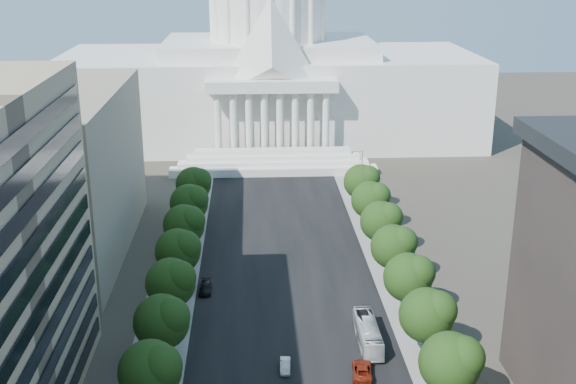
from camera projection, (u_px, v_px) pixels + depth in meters
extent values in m
cube|color=black|center=(285.00, 268.00, 128.00)|extent=(30.00, 260.00, 0.01)
cube|color=gray|center=(177.00, 270.00, 127.05)|extent=(8.00, 260.00, 0.02)
cube|color=gray|center=(390.00, 265.00, 128.95)|extent=(8.00, 260.00, 0.02)
cube|color=white|center=(269.00, 96.00, 213.96)|extent=(120.00, 50.00, 25.00)
cube|color=white|center=(269.00, 46.00, 209.35)|extent=(60.00, 40.00, 4.00)
cube|color=white|center=(272.00, 85.00, 185.86)|extent=(34.00, 8.00, 3.00)
cylinder|color=white|center=(268.00, 11.00, 206.17)|extent=(32.00, 32.00, 16.00)
cube|color=gray|center=(17.00, 175.00, 130.29)|extent=(38.00, 52.00, 30.00)
sphere|color=black|center=(150.00, 371.00, 85.37)|extent=(7.60, 7.60, 7.60)
sphere|color=black|center=(160.00, 366.00, 84.36)|extent=(5.32, 5.32, 5.32)
cylinder|color=#33261C|center=(163.00, 353.00, 98.23)|extent=(0.56, 0.56, 2.94)
sphere|color=black|center=(161.00, 322.00, 96.73)|extent=(7.60, 7.60, 7.60)
sphere|color=black|center=(170.00, 317.00, 95.72)|extent=(5.32, 5.32, 5.32)
cylinder|color=#33261C|center=(172.00, 311.00, 109.59)|extent=(0.56, 0.56, 2.94)
sphere|color=black|center=(170.00, 283.00, 108.09)|extent=(7.60, 7.60, 7.60)
sphere|color=black|center=(179.00, 278.00, 107.08)|extent=(5.32, 5.32, 5.32)
cylinder|color=#33261C|center=(179.00, 277.00, 120.95)|extent=(0.56, 0.56, 2.94)
sphere|color=black|center=(178.00, 251.00, 119.45)|extent=(7.60, 7.60, 7.60)
sphere|color=black|center=(185.00, 246.00, 118.44)|extent=(5.32, 5.32, 5.32)
cylinder|color=#33261C|center=(185.00, 249.00, 132.31)|extent=(0.56, 0.56, 2.94)
sphere|color=black|center=(184.00, 225.00, 130.81)|extent=(7.60, 7.60, 7.60)
sphere|color=black|center=(191.00, 221.00, 129.80)|extent=(5.32, 5.32, 5.32)
cylinder|color=#33261C|center=(190.00, 225.00, 143.67)|extent=(0.56, 0.56, 2.94)
sphere|color=black|center=(189.00, 203.00, 142.17)|extent=(7.60, 7.60, 7.60)
sphere|color=black|center=(195.00, 199.00, 141.16)|extent=(5.32, 5.32, 5.32)
cylinder|color=#33261C|center=(194.00, 205.00, 155.03)|extent=(0.56, 0.56, 2.94)
sphere|color=black|center=(193.00, 184.00, 153.54)|extent=(7.60, 7.60, 7.60)
sphere|color=black|center=(199.00, 180.00, 152.52)|extent=(5.32, 5.32, 5.32)
sphere|color=black|center=(450.00, 363.00, 87.18)|extent=(7.60, 7.60, 7.60)
sphere|color=black|center=(463.00, 357.00, 86.16)|extent=(5.32, 5.32, 5.32)
cylinder|color=#33261C|center=(424.00, 345.00, 100.03)|extent=(0.56, 0.56, 2.94)
sphere|color=black|center=(426.00, 315.00, 98.54)|extent=(7.60, 7.60, 7.60)
sphere|color=black|center=(438.00, 310.00, 97.52)|extent=(5.32, 5.32, 5.32)
cylinder|color=#33261C|center=(406.00, 305.00, 111.39)|extent=(0.56, 0.56, 2.94)
sphere|color=black|center=(408.00, 277.00, 109.90)|extent=(7.60, 7.60, 7.60)
sphere|color=black|center=(418.00, 272.00, 108.88)|extent=(5.32, 5.32, 5.32)
cylinder|color=#33261C|center=(392.00, 272.00, 122.76)|extent=(0.56, 0.56, 2.94)
sphere|color=black|center=(393.00, 247.00, 121.26)|extent=(7.60, 7.60, 7.60)
sphere|color=black|center=(402.00, 242.00, 120.25)|extent=(5.32, 5.32, 5.32)
cylinder|color=#33261C|center=(379.00, 245.00, 134.12)|extent=(0.56, 0.56, 2.94)
sphere|color=black|center=(380.00, 221.00, 132.62)|extent=(7.60, 7.60, 7.60)
sphere|color=black|center=(389.00, 217.00, 131.61)|extent=(5.32, 5.32, 5.32)
cylinder|color=#33261C|center=(369.00, 222.00, 145.48)|extent=(0.56, 0.56, 2.94)
sphere|color=black|center=(370.00, 200.00, 143.98)|extent=(7.60, 7.60, 7.60)
sphere|color=black|center=(377.00, 196.00, 142.97)|extent=(5.32, 5.32, 5.32)
cylinder|color=#33261C|center=(360.00, 202.00, 156.84)|extent=(0.56, 0.56, 2.94)
sphere|color=black|center=(361.00, 182.00, 155.34)|extent=(7.60, 7.60, 7.60)
sphere|color=black|center=(368.00, 178.00, 154.33)|extent=(5.32, 5.32, 5.32)
cylinder|color=gray|center=(444.00, 325.00, 99.20)|extent=(0.18, 0.18, 9.00)
cylinder|color=gray|center=(437.00, 297.00, 97.77)|extent=(2.40, 0.14, 0.14)
sphere|color=gray|center=(429.00, 298.00, 97.74)|extent=(0.44, 0.44, 0.44)
cylinder|color=gray|center=(406.00, 253.00, 122.86)|extent=(0.18, 0.18, 9.00)
cylinder|color=gray|center=(400.00, 230.00, 121.44)|extent=(2.40, 0.14, 0.14)
sphere|color=gray|center=(394.00, 231.00, 121.41)|extent=(0.44, 0.44, 0.44)
cylinder|color=gray|center=(380.00, 204.00, 146.53)|extent=(0.18, 0.18, 9.00)
cylinder|color=gray|center=(375.00, 184.00, 145.10)|extent=(2.40, 0.14, 0.14)
sphere|color=gray|center=(370.00, 185.00, 145.08)|extent=(0.44, 0.44, 0.44)
cylinder|color=gray|center=(362.00, 169.00, 170.20)|extent=(0.18, 0.18, 9.00)
cylinder|color=gray|center=(357.00, 151.00, 168.77)|extent=(2.40, 0.14, 0.14)
sphere|color=gray|center=(353.00, 152.00, 168.75)|extent=(0.44, 0.44, 0.44)
imported|color=#B8BAC1|center=(285.00, 366.00, 96.61)|extent=(1.55, 3.95, 1.28)
imported|color=maroon|center=(362.00, 370.00, 95.35)|extent=(3.20, 5.84, 1.55)
imported|color=black|center=(205.00, 288.00, 118.73)|extent=(2.03, 4.93, 1.43)
imported|color=silver|center=(368.00, 333.00, 102.83)|extent=(2.76, 11.78, 3.28)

